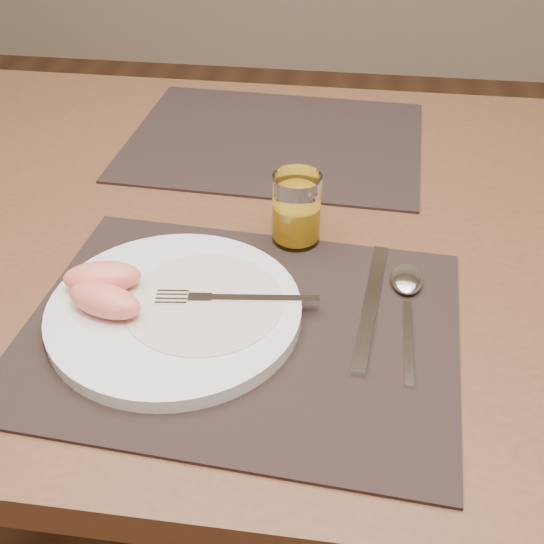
{
  "coord_description": "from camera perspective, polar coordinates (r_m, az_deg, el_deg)",
  "views": [
    {
      "loc": [
        0.11,
        -0.74,
        1.23
      ],
      "look_at": [
        0.02,
        -0.14,
        0.77
      ],
      "focal_mm": 45.0,
      "sensor_mm": 36.0,
      "label": 1
    }
  ],
  "objects": [
    {
      "name": "ground",
      "position": [
        1.44,
        -0.21,
        -21.34
      ],
      "size": [
        5.0,
        5.0,
        0.0
      ],
      "primitive_type": "plane",
      "color": "#56321D",
      "rests_on": "ground"
    },
    {
      "name": "fork",
      "position": [
        0.73,
        -4.16,
        -2.21
      ],
      "size": [
        0.18,
        0.04,
        0.0
      ],
      "color": "silver",
      "rests_on": "plate"
    },
    {
      "name": "placemat_far",
      "position": [
        1.09,
        0.24,
        10.96
      ],
      "size": [
        0.46,
        0.37,
        0.0
      ],
      "primitive_type": "cube",
      "rotation": [
        0.0,
        0.0,
        -0.04
      ],
      "color": "black",
      "rests_on": "table"
    },
    {
      "name": "placemat_near",
      "position": [
        0.72,
        -2.61,
        -4.74
      ],
      "size": [
        0.47,
        0.38,
        0.0
      ],
      "primitive_type": "cube",
      "rotation": [
        0.0,
        0.0,
        -0.06
      ],
      "color": "black",
      "rests_on": "table"
    },
    {
      "name": "plate",
      "position": [
        0.73,
        -8.15,
        -3.26
      ],
      "size": [
        0.27,
        0.27,
        0.02
      ],
      "primitive_type": "cylinder",
      "color": "white",
      "rests_on": "placemat_near"
    },
    {
      "name": "knife",
      "position": [
        0.74,
        8.09,
        -3.58
      ],
      "size": [
        0.03,
        0.22,
        0.01
      ],
      "color": "silver",
      "rests_on": "placemat_near"
    },
    {
      "name": "spoon",
      "position": [
        0.77,
        11.21,
        -1.28
      ],
      "size": [
        0.04,
        0.19,
        0.01
      ],
      "color": "silver",
      "rests_on": "placemat_near"
    },
    {
      "name": "table",
      "position": [
        0.94,
        -0.3,
        0.3
      ],
      "size": [
        1.4,
        0.9,
        0.75
      ],
      "color": "brown",
      "rests_on": "ground"
    },
    {
      "name": "grapefruit_wedges",
      "position": [
        0.74,
        -13.93,
        -1.35
      ],
      "size": [
        0.11,
        0.1,
        0.03
      ],
      "color": "#FF8168",
      "rests_on": "plate"
    },
    {
      "name": "plate_dressing",
      "position": [
        0.73,
        -5.73,
        -2.46
      ],
      "size": [
        0.17,
        0.17,
        0.0
      ],
      "color": "white",
      "rests_on": "plate"
    },
    {
      "name": "juice_glass",
      "position": [
        0.82,
        2.06,
        5.04
      ],
      "size": [
        0.06,
        0.06,
        0.09
      ],
      "color": "white",
      "rests_on": "placemat_near"
    }
  ]
}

